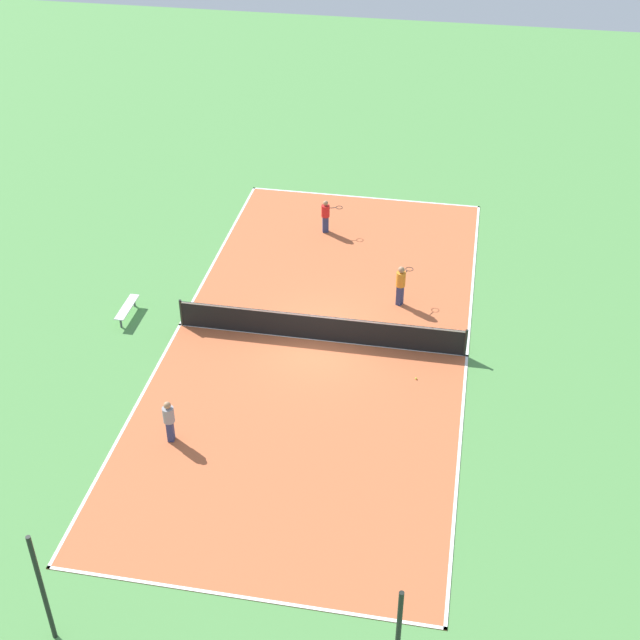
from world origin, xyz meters
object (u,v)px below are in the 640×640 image
tennis_ball_right_alley (416,378)px  fence_post_back_right (42,589)px  player_coach_red (326,214)px  bench (127,308)px  tennis_net (320,327)px  player_baseline_gray (169,419)px  tennis_ball_left_sideline (342,320)px  player_center_orange (401,283)px

tennis_ball_right_alley → fence_post_back_right: (7.88, 11.81, 1.76)m
player_coach_red → tennis_ball_right_alley: bearing=-80.1°
bench → player_coach_red: size_ratio=1.14×
tennis_net → fence_post_back_right: size_ratio=2.89×
player_baseline_gray → tennis_ball_left_sideline: (-4.22, -7.41, -0.83)m
player_baseline_gray → tennis_ball_left_sideline: player_baseline_gray is taller
player_coach_red → tennis_net: bearing=-98.3°
player_center_orange → tennis_ball_right_alley: 4.74m
player_coach_red → tennis_ball_left_sideline: size_ratio=22.15×
bench → tennis_ball_left_sideline: (-7.99, -1.14, -0.33)m
bench → tennis_ball_right_alley: bearing=80.5°
tennis_net → bench: (7.41, -0.19, -0.19)m
tennis_ball_right_alley → tennis_ball_left_sideline: 4.29m
player_coach_red → tennis_ball_right_alley: 10.79m
player_center_orange → tennis_ball_right_alley: bearing=-141.1°
player_center_orange → tennis_ball_left_sideline: size_ratio=24.63×
bench → tennis_ball_right_alley: (-11.06, 1.85, -0.33)m
bench → fence_post_back_right: size_ratio=0.47×
player_baseline_gray → player_center_orange: player_center_orange is taller
player_center_orange → tennis_ball_right_alley: player_center_orange is taller
tennis_ball_left_sideline → tennis_net: bearing=66.4°
tennis_ball_right_alley → fence_post_back_right: size_ratio=0.02×
player_coach_red → tennis_ball_left_sideline: 6.90m
tennis_net → bench: 7.42m
bench → fence_post_back_right: fence_post_back_right is taller
tennis_ball_left_sideline → tennis_ball_right_alley: bearing=135.8°
player_baseline_gray → tennis_ball_right_alley: 8.57m
tennis_net → player_coach_red: player_coach_red is taller
player_center_orange → player_baseline_gray: bearing=170.8°
bench → player_center_orange: bearing=105.0°
player_center_orange → fence_post_back_right: size_ratio=0.46×
tennis_net → player_baseline_gray: size_ratio=6.89×
tennis_ball_right_alley → fence_post_back_right: bearing=56.3°
bench → tennis_ball_right_alley: bench is taller
player_center_orange → tennis_ball_left_sideline: (2.01, 1.54, -0.93)m
player_center_orange → tennis_ball_left_sideline: player_center_orange is taller
tennis_net → player_center_orange: player_center_orange is taller
player_baseline_gray → fence_post_back_right: size_ratio=0.42×
player_center_orange → fence_post_back_right: fence_post_back_right is taller
player_baseline_gray → player_coach_red: (-2.43, -14.03, -0.01)m
player_baseline_gray → player_center_orange: 10.90m
tennis_net → fence_post_back_right: 14.18m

